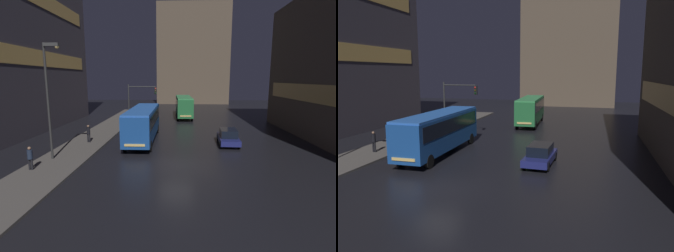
{
  "view_description": "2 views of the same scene",
  "coord_description": "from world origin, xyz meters",
  "views": [
    {
      "loc": [
        0.23,
        -18.83,
        6.4
      ],
      "look_at": [
        -0.99,
        8.46,
        1.42
      ],
      "focal_mm": 28.0,
      "sensor_mm": 36.0,
      "label": 1
    },
    {
      "loc": [
        8.52,
        -16.54,
        6.71
      ],
      "look_at": [
        1.24,
        10.89,
        1.99
      ],
      "focal_mm": 35.0,
      "sensor_mm": 36.0,
      "label": 2
    }
  ],
  "objects": [
    {
      "name": "bus_far",
      "position": [
        0.92,
        24.27,
        2.12
      ],
      "size": [
        2.8,
        10.02,
        3.45
      ],
      "rotation": [
        0.0,
        0.0,
        3.18
      ],
      "color": "#236B38",
      "rests_on": "ground"
    },
    {
      "name": "ground_plane",
      "position": [
        0.0,
        0.0,
        0.0
      ],
      "size": [
        120.0,
        120.0,
        0.0
      ],
      "primitive_type": "plane",
      "color": "black"
    },
    {
      "name": "traffic_light_main",
      "position": [
        -4.93,
        14.34,
        3.89
      ],
      "size": [
        3.67,
        0.35,
        5.67
      ],
      "color": "#2D2D2D",
      "rests_on": "ground"
    },
    {
      "name": "pedestrian_near",
      "position": [
        -8.75,
        6.1,
        1.15
      ],
      "size": [
        0.41,
        0.41,
        1.73
      ],
      "rotation": [
        0.0,
        0.0,
        5.03
      ],
      "color": "black",
      "rests_on": "sidewalk_left"
    },
    {
      "name": "bus_near",
      "position": [
        -3.5,
        7.56,
        2.1
      ],
      "size": [
        2.58,
        11.07,
        3.4
      ],
      "rotation": [
        0.0,
        0.0,
        3.15
      ],
      "color": "#194793",
      "rests_on": "ground"
    },
    {
      "name": "sidewalk_left",
      "position": [
        -9.0,
        10.0,
        0.07
      ],
      "size": [
        4.0,
        48.0,
        0.15
      ],
      "color": "#56514C",
      "rests_on": "ground"
    },
    {
      "name": "building_far_backdrop",
      "position": [
        3.46,
        53.11,
        12.25
      ],
      "size": [
        18.07,
        12.0,
        24.49
      ],
      "color": "brown",
      "rests_on": "ground"
    },
    {
      "name": "car_taxi",
      "position": [
        5.0,
        6.42,
        0.77
      ],
      "size": [
        2.04,
        4.48,
        1.52
      ],
      "rotation": [
        0.0,
        0.0,
        3.09
      ],
      "color": "navy",
      "rests_on": "ground"
    }
  ]
}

